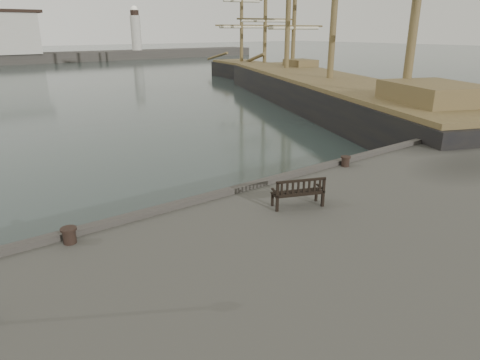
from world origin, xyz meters
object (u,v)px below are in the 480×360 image
object	(u,v)px
bench	(298,197)
bollard_right	(345,161)
bollard_left	(69,236)
tall_ship_main	(328,100)
tall_ship_far	(264,77)

from	to	relation	value
bench	bollard_right	xyz separation A→B (m)	(4.44, 1.82, -0.09)
bollard_left	bollard_right	size ratio (longest dim) A/B	1.03
bollard_left	tall_ship_main	xyz separation A→B (m)	(27.48, 15.81, -1.01)
tall_ship_far	tall_ship_main	bearing A→B (deg)	-104.01
bollard_left	tall_ship_main	world-z (taller)	tall_ship_main
bench	bollard_left	distance (m)	6.62
bench	tall_ship_far	size ratio (longest dim) A/B	0.07
tall_ship_far	bench	bearing A→B (deg)	-118.90
bench	tall_ship_main	bearing A→B (deg)	61.66
bench	bollard_left	bearing A→B (deg)	-173.71
bench	tall_ship_main	distance (m)	27.49
tall_ship_main	tall_ship_far	world-z (taller)	tall_ship_main
bench	bollard_left	xyz separation A→B (m)	(-6.37, 1.78, -0.08)
bollard_right	tall_ship_main	size ratio (longest dim) A/B	0.01
bench	bollard_right	distance (m)	4.80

